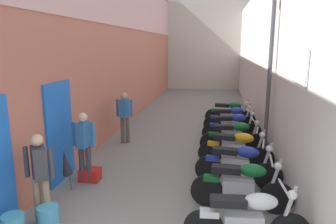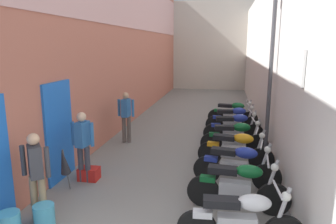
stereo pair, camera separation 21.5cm
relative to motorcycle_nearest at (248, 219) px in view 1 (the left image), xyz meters
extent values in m
plane|color=slate|center=(-1.47, 5.84, -0.50)|extent=(34.68, 34.68, 0.00)
cube|color=#B76651|center=(-4.09, 7.84, 2.70)|extent=(0.40, 18.68, 6.39)
cube|color=blue|center=(-3.87, 1.90, 0.60)|extent=(0.06, 1.10, 2.20)
cube|color=#DBA39E|center=(-3.88, 7.84, 4.10)|extent=(0.04, 18.68, 2.05)
cube|color=silver|center=(1.14, 7.84, 2.04)|extent=(0.40, 18.68, 5.08)
cube|color=white|center=(0.91, 1.50, 2.10)|extent=(0.04, 0.90, 0.60)
cube|color=beige|center=(-1.47, 18.18, 2.40)|extent=(7.83, 2.00, 5.80)
cube|color=#9E9EA3|center=(-0.06, 0.00, -0.08)|extent=(0.57, 0.24, 0.28)
ellipsoid|color=#B7B7BC|center=(0.17, 0.01, 0.28)|extent=(0.50, 0.29, 0.24)
cube|color=black|center=(-0.29, -0.02, 0.26)|extent=(0.53, 0.25, 0.12)
cylinder|color=#9E9EA3|center=(0.54, 0.04, 0.15)|extent=(0.25, 0.08, 0.77)
cylinder|color=#9E9EA3|center=(0.47, 0.03, 0.50)|extent=(0.07, 0.58, 0.04)
sphere|color=silver|center=(0.59, 0.04, 0.40)|extent=(0.14, 0.14, 0.14)
cube|color=#B7B7BC|center=(-0.55, -0.04, 0.06)|extent=(0.29, 0.16, 0.10)
cylinder|color=black|center=(0.61, 1.12, -0.20)|extent=(0.60, 0.13, 0.60)
cylinder|color=black|center=(-0.63, 1.22, -0.20)|extent=(0.60, 0.13, 0.60)
cube|color=#9E9EA3|center=(-0.06, 1.17, -0.08)|extent=(0.57, 0.24, 0.28)
ellipsoid|color=#0F5123|center=(0.17, 1.16, 0.28)|extent=(0.50, 0.30, 0.24)
cube|color=black|center=(-0.29, 1.19, 0.26)|extent=(0.54, 0.26, 0.12)
cylinder|color=#9E9EA3|center=(0.54, 1.13, 0.15)|extent=(0.25, 0.08, 0.77)
cylinder|color=#9E9EA3|center=(0.47, 1.13, 0.50)|extent=(0.08, 0.58, 0.04)
sphere|color=silver|center=(0.59, 1.12, 0.40)|extent=(0.14, 0.14, 0.14)
cube|color=#0F5123|center=(-0.55, 1.21, 0.06)|extent=(0.29, 0.16, 0.10)
cylinder|color=black|center=(0.61, 2.07, -0.20)|extent=(0.61, 0.18, 0.60)
cylinder|color=black|center=(-0.63, 2.28, -0.20)|extent=(0.61, 0.18, 0.60)
cube|color=#9E9EA3|center=(-0.06, 2.18, -0.08)|extent=(0.58, 0.29, 0.28)
ellipsoid|color=navy|center=(0.17, 2.15, 0.28)|extent=(0.52, 0.33, 0.24)
cube|color=black|center=(-0.29, 2.22, 0.26)|extent=(0.55, 0.30, 0.12)
cylinder|color=#9E9EA3|center=(0.54, 2.08, 0.15)|extent=(0.25, 0.10, 0.77)
cylinder|color=#9E9EA3|center=(0.47, 2.10, 0.50)|extent=(0.13, 0.58, 0.04)
sphere|color=silver|center=(0.59, 2.08, 0.40)|extent=(0.14, 0.14, 0.14)
cube|color=navy|center=(-0.55, 2.26, 0.06)|extent=(0.30, 0.18, 0.10)
cylinder|color=black|center=(0.61, 3.10, -0.20)|extent=(0.60, 0.18, 0.60)
cylinder|color=black|center=(-0.63, 3.32, -0.20)|extent=(0.60, 0.18, 0.60)
cube|color=#9E9EA3|center=(-0.06, 3.22, -0.08)|extent=(0.59, 0.29, 0.28)
ellipsoid|color=orange|center=(0.17, 3.18, 0.28)|extent=(0.52, 0.34, 0.24)
cube|color=black|center=(-0.29, 3.26, 0.26)|extent=(0.55, 0.31, 0.12)
cylinder|color=#9E9EA3|center=(0.54, 3.12, 0.15)|extent=(0.25, 0.10, 0.77)
cylinder|color=#9E9EA3|center=(0.47, 3.13, 0.50)|extent=(0.14, 0.58, 0.04)
sphere|color=silver|center=(0.59, 3.11, 0.40)|extent=(0.14, 0.14, 0.14)
cube|color=orange|center=(-0.55, 3.31, 0.06)|extent=(0.30, 0.19, 0.10)
cylinder|color=black|center=(0.61, 4.28, -0.20)|extent=(0.60, 0.13, 0.60)
cylinder|color=black|center=(-0.63, 4.17, -0.20)|extent=(0.60, 0.13, 0.60)
cube|color=#9E9EA3|center=(-0.06, 4.22, -0.08)|extent=(0.58, 0.25, 0.28)
ellipsoid|color=#0F5123|center=(0.17, 4.24, 0.28)|extent=(0.50, 0.30, 0.24)
cube|color=black|center=(-0.29, 4.20, 0.26)|extent=(0.54, 0.26, 0.12)
cylinder|color=#9E9EA3|center=(0.54, 4.28, 0.15)|extent=(0.25, 0.08, 0.77)
cylinder|color=#9E9EA3|center=(0.47, 4.27, 0.50)|extent=(0.09, 0.58, 0.04)
sphere|color=silver|center=(0.59, 4.28, 0.40)|extent=(0.14, 0.14, 0.14)
cube|color=#0F5123|center=(-0.55, 4.18, 0.06)|extent=(0.29, 0.16, 0.10)
cylinder|color=black|center=(0.61, 5.41, -0.20)|extent=(0.61, 0.17, 0.60)
cylinder|color=black|center=(-0.63, 5.22, -0.20)|extent=(0.61, 0.17, 0.60)
cube|color=#9E9EA3|center=(-0.06, 5.31, -0.08)|extent=(0.58, 0.28, 0.28)
ellipsoid|color=navy|center=(0.17, 5.35, 0.28)|extent=(0.51, 0.33, 0.24)
cube|color=black|center=(-0.29, 5.28, 0.26)|extent=(0.55, 0.30, 0.12)
cylinder|color=#9E9EA3|center=(0.54, 5.40, 0.15)|extent=(0.25, 0.10, 0.77)
cylinder|color=#9E9EA3|center=(0.47, 5.39, 0.50)|extent=(0.12, 0.58, 0.04)
sphere|color=silver|center=(0.59, 5.41, 0.40)|extent=(0.14, 0.14, 0.14)
cube|color=navy|center=(-0.55, 5.24, 0.06)|extent=(0.30, 0.18, 0.10)
cylinder|color=black|center=(0.61, 6.45, -0.20)|extent=(0.61, 0.14, 0.60)
cylinder|color=black|center=(-0.63, 6.32, -0.20)|extent=(0.61, 0.14, 0.60)
cube|color=#9E9EA3|center=(-0.06, 6.38, -0.08)|extent=(0.58, 0.26, 0.28)
ellipsoid|color=navy|center=(0.17, 6.41, 0.28)|extent=(0.50, 0.31, 0.24)
cube|color=black|center=(-0.29, 6.36, 0.26)|extent=(0.54, 0.27, 0.12)
cylinder|color=#9E9EA3|center=(0.54, 6.44, 0.15)|extent=(0.25, 0.09, 0.77)
cylinder|color=#9E9EA3|center=(0.47, 6.44, 0.50)|extent=(0.10, 0.58, 0.04)
sphere|color=silver|center=(0.59, 6.45, 0.40)|extent=(0.14, 0.14, 0.14)
cube|color=navy|center=(-0.55, 6.33, 0.06)|extent=(0.29, 0.17, 0.10)
cylinder|color=black|center=(0.61, 7.27, -0.20)|extent=(0.60, 0.19, 0.60)
cylinder|color=black|center=(-0.63, 7.49, -0.20)|extent=(0.60, 0.19, 0.60)
cube|color=#9E9EA3|center=(-0.06, 7.38, -0.08)|extent=(0.59, 0.30, 0.28)
ellipsoid|color=#0F5123|center=(0.17, 7.34, 0.28)|extent=(0.52, 0.34, 0.24)
cube|color=black|center=(-0.29, 7.43, 0.26)|extent=(0.55, 0.31, 0.12)
cylinder|color=#9E9EA3|center=(0.54, 7.28, 0.15)|extent=(0.25, 0.10, 0.77)
cylinder|color=#9E9EA3|center=(0.47, 7.29, 0.50)|extent=(0.14, 0.58, 0.04)
sphere|color=silver|center=(0.59, 7.27, 0.40)|extent=(0.14, 0.14, 0.14)
cube|color=#0F5123|center=(-0.55, 7.47, 0.06)|extent=(0.30, 0.19, 0.10)
cylinder|color=#8C7251|center=(-3.42, 0.19, -0.09)|extent=(0.12, 0.12, 0.82)
cylinder|color=#8C7251|center=(-3.26, 0.19, -0.09)|extent=(0.12, 0.12, 0.82)
cube|color=#333338|center=(-3.34, 0.19, 0.59)|extent=(0.37, 0.39, 0.54)
sphere|color=tan|center=(-3.34, 0.19, 0.97)|extent=(0.20, 0.20, 0.20)
cylinder|color=#333338|center=(-3.56, 0.19, 0.59)|extent=(0.08, 0.08, 0.52)
cylinder|color=#333338|center=(-3.12, 0.19, 0.59)|extent=(0.08, 0.08, 0.52)
cylinder|color=#383842|center=(-3.37, 1.84, -0.09)|extent=(0.12, 0.12, 0.82)
cylinder|color=#383842|center=(-3.21, 1.84, -0.09)|extent=(0.12, 0.12, 0.82)
cube|color=#2D66A5|center=(-3.29, 1.84, 0.59)|extent=(0.24, 0.36, 0.54)
sphere|color=#DBB28E|center=(-3.29, 1.84, 0.97)|extent=(0.20, 0.20, 0.20)
cylinder|color=#2D66A5|center=(-3.51, 1.84, 0.59)|extent=(0.08, 0.08, 0.52)
cylinder|color=#2D66A5|center=(-3.07, 1.84, 0.59)|extent=(0.08, 0.08, 0.52)
cylinder|color=#564C47|center=(-3.34, 4.76, -0.09)|extent=(0.12, 0.12, 0.82)
cylinder|color=#564C47|center=(-3.18, 4.76, -0.09)|extent=(0.12, 0.12, 0.82)
cube|color=#2D66A5|center=(-3.26, 4.76, 0.59)|extent=(0.22, 0.35, 0.54)
sphere|color=tan|center=(-3.26, 4.76, 0.97)|extent=(0.20, 0.20, 0.20)
cylinder|color=#2D66A5|center=(-3.48, 4.76, 0.59)|extent=(0.08, 0.08, 0.52)
cylinder|color=#2D66A5|center=(-3.04, 4.76, 0.59)|extent=(0.08, 0.08, 0.52)
cylinder|color=#4299B7|center=(-3.14, 0.00, -0.29)|extent=(0.34, 0.34, 0.42)
cube|color=red|center=(-3.24, 1.94, -0.36)|extent=(0.44, 0.32, 0.28)
cylinder|color=#4C4C4C|center=(-3.43, 1.32, -0.03)|extent=(0.02, 0.22, 0.93)
cone|color=#232328|center=(-3.43, 1.24, 0.18)|extent=(0.20, 0.31, 0.58)
cylinder|color=#47474C|center=(0.79, 3.95, 1.84)|extent=(0.10, 0.10, 4.69)
camera|label=1|loc=(-0.50, -4.27, 2.47)|focal=33.64mm
camera|label=2|loc=(-0.29, -4.23, 2.47)|focal=33.64mm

